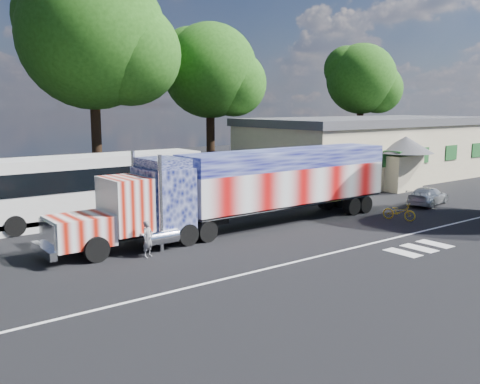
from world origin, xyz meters
TOP-DOWN VIEW (x-y plane):
  - ground at (0.00, 0.00)m, footprint 100.00×100.00m
  - lane_markings at (1.71, -3.77)m, footprint 30.00×2.67m
  - semi_truck at (0.75, 2.91)m, footprint 19.59×3.09m
  - coach_bus at (-4.99, 9.56)m, footprint 12.21×2.84m
  - hall_building at (19.92, 10.86)m, footprint 22.40×12.80m
  - parked_car at (13.46, 1.05)m, footprint 4.12×2.35m
  - woman at (-6.15, 1.25)m, footprint 0.66×0.56m
  - bicycle at (8.16, -0.67)m, footprint 1.18×1.90m
  - tree_ne_a at (9.17, 18.82)m, footprint 8.13×7.74m
  - tree_far_ne at (27.66, 18.52)m, footprint 7.49×7.13m
  - tree_n_mid at (-1.12, 17.89)m, footprint 10.60×10.09m

SIDE VIEW (x-z plane):
  - ground at x=0.00m, z-range 0.00..0.00m
  - lane_markings at x=1.71m, z-range 0.00..0.01m
  - bicycle at x=8.16m, z-range 0.00..0.94m
  - parked_car at x=13.46m, z-range 0.00..1.12m
  - woman at x=-6.15m, z-range 0.00..1.54m
  - coach_bus at x=-4.99m, z-range 0.06..3.62m
  - semi_truck at x=0.75m, z-range 0.06..4.24m
  - hall_building at x=19.92m, z-range 0.02..5.22m
  - tree_far_ne at x=27.66m, z-range 2.58..15.03m
  - tree_ne_a at x=9.17m, z-range 2.51..15.40m
  - tree_n_mid at x=-1.12m, z-range 2.88..18.87m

